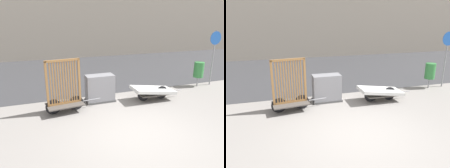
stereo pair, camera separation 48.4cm
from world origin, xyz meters
TOP-DOWN VIEW (x-y plane):
  - ground_plane at (0.00, 0.00)m, footprint 60.00×60.00m
  - road_strip at (0.00, 7.98)m, footprint 56.00×9.15m
  - bike_cart_with_bedframe at (-1.71, 2.20)m, footprint 1.95×0.89m
  - bike_cart_with_mattress at (1.71, 2.20)m, footprint 2.16×0.86m
  - utility_cabinet at (-0.29, 2.74)m, footprint 1.12×0.59m
  - trash_bin at (4.61, 3.06)m, footprint 0.45×0.45m
  - sign_post at (5.36, 3.05)m, footprint 0.61×0.06m

SIDE VIEW (x-z plane):
  - ground_plane at x=0.00m, z-range 0.00..0.00m
  - road_strip at x=0.00m, z-range 0.00..0.01m
  - bike_cart_with_mattress at x=1.71m, z-range 0.09..0.66m
  - utility_cabinet at x=-0.29m, z-range -0.04..1.01m
  - bike_cart_with_bedframe at x=-1.71m, z-range -0.25..1.58m
  - trash_bin at x=4.61m, z-range 0.21..1.36m
  - sign_post at x=5.36m, z-range 0.41..2.99m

